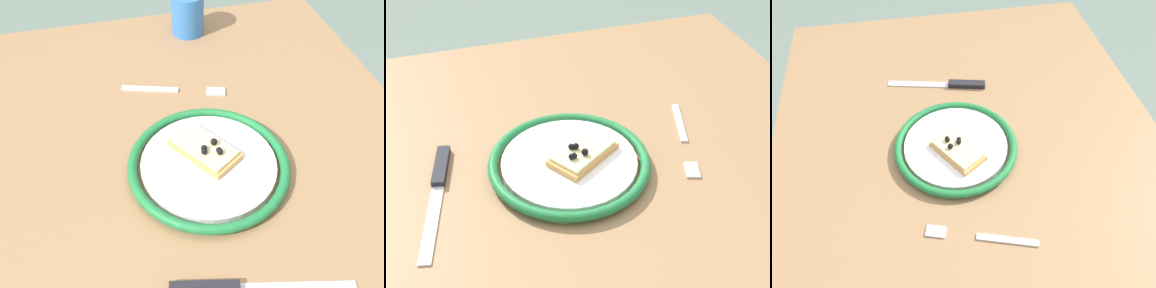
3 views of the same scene
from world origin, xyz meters
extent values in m
plane|color=slate|center=(0.00, 0.00, 0.00)|extent=(6.00, 6.00, 0.00)
cube|color=#936D47|center=(0.00, 0.00, 0.75)|extent=(1.03, 0.85, 0.03)
cylinder|color=#4C4742|center=(0.46, -0.36, 0.37)|extent=(0.05, 0.05, 0.74)
cylinder|color=#4C4742|center=(0.46, 0.36, 0.37)|extent=(0.05, 0.05, 0.74)
cylinder|color=white|center=(-0.02, 0.03, 0.78)|extent=(0.22, 0.22, 0.02)
torus|color=#1E7238|center=(-0.02, 0.03, 0.78)|extent=(0.26, 0.26, 0.02)
cube|color=tan|center=(-0.04, 0.03, 0.79)|extent=(0.13, 0.11, 0.01)
cube|color=beige|center=(-0.04, 0.03, 0.80)|extent=(0.11, 0.10, 0.01)
sphere|color=black|center=(-0.04, 0.05, 0.81)|extent=(0.01, 0.01, 0.01)
sphere|color=black|center=(-0.02, 0.03, 0.81)|extent=(0.01, 0.01, 0.01)
sphere|color=black|center=(-0.03, 0.03, 0.81)|extent=(0.01, 0.01, 0.01)
sphere|color=black|center=(-0.02, 0.05, 0.81)|extent=(0.01, 0.01, 0.01)
sphere|color=black|center=(-0.01, 0.05, 0.81)|extent=(0.01, 0.01, 0.01)
cube|color=silver|center=(0.21, 0.09, 0.77)|extent=(0.05, 0.15, 0.00)
cube|color=black|center=(0.18, -0.03, 0.78)|extent=(0.04, 0.09, 0.01)
cube|color=silver|center=(-0.24, -0.02, 0.77)|extent=(0.04, 0.11, 0.00)
cube|color=silver|center=(-0.20, 0.10, 0.77)|extent=(0.03, 0.04, 0.00)
camera|label=1|loc=(0.40, -0.10, 1.28)|focal=38.79mm
camera|label=2|loc=(0.16, 0.64, 1.32)|focal=48.92mm
camera|label=3|loc=(-0.52, 0.10, 1.39)|focal=35.22mm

